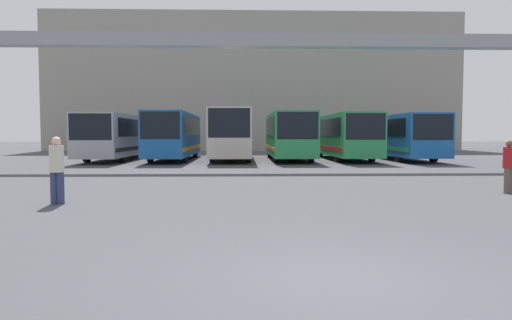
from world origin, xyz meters
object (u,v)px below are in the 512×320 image
Objects in this scene: bus_slot_0 at (120,134)px; pedestrian_near_center at (57,168)px; pedestrian_far_center at (509,165)px; bus_slot_1 at (175,133)px; bus_slot_2 at (232,132)px; bus_slot_5 at (399,134)px; bus_slot_4 at (343,134)px; bus_slot_3 at (289,134)px.

bus_slot_0 is 20.80m from pedestrian_near_center.
bus_slot_0 reaches higher than pedestrian_far_center.
bus_slot_0 is 3.94m from bus_slot_1.
bus_slot_1 reaches higher than pedestrian_near_center.
bus_slot_2 is (7.80, -0.74, 0.17)m from bus_slot_0.
bus_slot_5 is 6.71× the size of pedestrian_near_center.
bus_slot_2 is at bearing -2.24° from bus_slot_1.
pedestrian_near_center reaches higher than pedestrian_far_center.
bus_slot_4 is (15.60, -0.45, 0.02)m from bus_slot_0.
pedestrian_far_center is at bearing -99.26° from bus_slot_5.
pedestrian_near_center is at bearing -79.31° from bus_slot_0.
bus_slot_4 is (11.70, 0.13, -0.04)m from bus_slot_1.
pedestrian_far_center is (4.82, -17.68, -0.96)m from bus_slot_3.
bus_slot_1 is 19.86m from pedestrian_near_center.
bus_slot_4 is at bearing 0.65° from bus_slot_1.
pedestrian_near_center is 12.79m from pedestrian_far_center.
pedestrian_far_center is (12.67, 1.70, -0.06)m from pedestrian_near_center.
bus_slot_3 is 20.93m from pedestrian_near_center.
bus_slot_0 is 11.75m from bus_slot_3.
bus_slot_1 is 0.98× the size of bus_slot_4.
pedestrian_far_center is (12.63, -18.13, -0.97)m from bus_slot_1.
bus_slot_3 is 6.49× the size of pedestrian_far_center.
bus_slot_4 reaches higher than pedestrian_far_center.
bus_slot_4 is at bearing 2.09° from bus_slot_2.
bus_slot_2 is 3.91m from bus_slot_3.
pedestrian_far_center is at bearing -64.12° from bus_slot_2.
bus_slot_1 is 0.98× the size of bus_slot_5.
bus_slot_3 reaches higher than bus_slot_0.
bus_slot_0 reaches higher than bus_slot_5.
bus_slot_0 is 19.51m from bus_slot_5.
bus_slot_1 is 7.81m from bus_slot_3.
bus_slot_0 is 1.13× the size of bus_slot_2.
bus_slot_5 is at bearing 1.34° from bus_slot_2.
bus_slot_4 is at bearing 179.83° from bus_slot_5.
bus_slot_0 is at bearing 174.94° from bus_slot_3.
pedestrian_near_center is (-7.85, -19.39, -0.90)m from bus_slot_3.
bus_slot_3 reaches higher than pedestrian_near_center.
bus_slot_4 is at bearing 8.53° from bus_slot_3.
pedestrian_far_center is at bearing -48.56° from bus_slot_0.
bus_slot_1 is 11.70m from bus_slot_4.
bus_slot_4 reaches higher than bus_slot_0.
bus_slot_0 is at bearing 178.34° from bus_slot_4.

